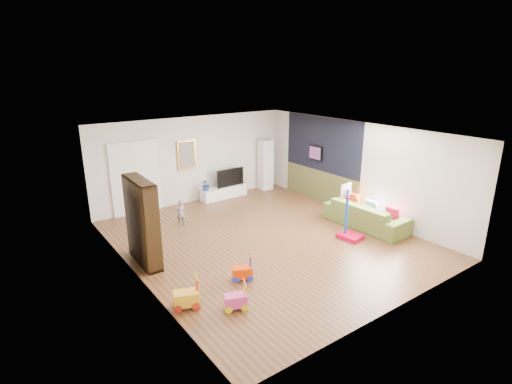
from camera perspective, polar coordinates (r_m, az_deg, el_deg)
floor at (r=10.10m, az=1.33°, el=-6.79°), size 6.50×7.50×0.00m
ceiling at (r=9.32m, az=1.45°, el=8.51°), size 6.50×7.50×0.00m
wall_back at (r=12.72m, az=-8.87°, el=4.56°), size 6.50×0.00×2.70m
wall_front at (r=7.19m, az=19.83°, el=-6.59°), size 6.50×0.00×2.70m
wall_left at (r=8.19m, az=-17.11°, el=-3.36°), size 0.00×7.50×2.70m
wall_right at (r=11.80m, az=14.10°, el=3.23°), size 0.00×7.50×2.70m
navy_accent at (r=12.61m, az=9.39°, el=6.75°), size 0.01×3.20×1.70m
olive_wainscot at (r=12.93m, az=9.09°, el=0.86°), size 0.01×3.20×1.00m
doorway at (r=12.05m, az=-16.78°, el=1.81°), size 1.45×0.06×2.10m
painting_back at (r=12.53m, az=-9.85°, el=5.26°), size 0.62×0.06×0.92m
artwork_right at (r=12.76m, az=8.48°, el=5.55°), size 0.04×0.56×0.46m
media_console at (r=13.21m, az=-4.62°, el=-0.03°), size 1.62×0.45×0.37m
tall_cabinet at (r=13.96m, az=1.35°, el=3.93°), size 0.43×0.43×1.75m
bookshelf at (r=8.97m, az=-15.95°, el=-4.14°), size 0.38×1.31×1.91m
sofa at (r=11.16m, az=15.43°, el=-3.18°), size 0.98×2.33×0.67m
basketball_hoop at (r=10.18m, az=13.56°, el=-2.84°), size 0.56×0.65×1.40m
ride_on_yellow at (r=7.44m, az=-9.96°, el=-14.01°), size 0.53×0.43×0.61m
ride_on_orange at (r=8.21m, az=-1.98°, el=-10.83°), size 0.46×0.39×0.53m
ride_on_pink at (r=7.33m, az=-2.97°, el=-14.59°), size 0.46×0.37×0.53m
child at (r=11.00m, az=-10.72°, el=-2.97°), size 0.28×0.20×0.73m
tv at (r=13.23m, az=-3.93°, el=2.18°), size 1.02×0.18×0.58m
vase_plant at (r=12.75m, az=-7.13°, el=1.06°), size 0.43×0.40×0.40m
pillow_left at (r=10.90m, az=18.89°, el=-2.90°), size 0.09×0.35×0.35m
pillow_center at (r=11.21m, az=16.27°, el=-2.09°), size 0.11×0.38×0.38m
pillow_right at (r=11.65m, az=13.63°, el=-1.12°), size 0.14×0.42×0.41m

